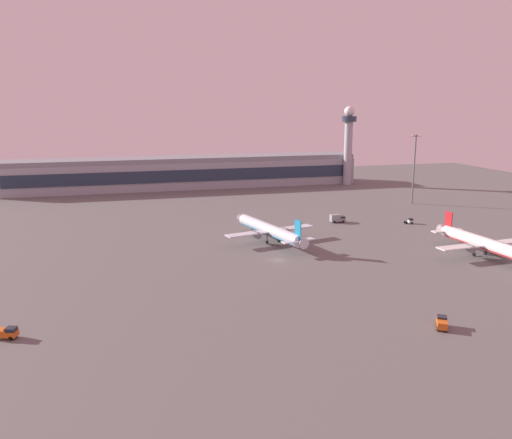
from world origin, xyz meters
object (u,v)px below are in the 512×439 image
Objects in this scene: pushback_tug at (410,221)px; cargo_loader at (7,333)px; baggage_tractor at (442,323)px; apron_light_central at (414,165)px; control_tower at (348,140)px; airplane_far_stand at (270,230)px; airplane_terminal_side at (486,244)px; catering_truck at (337,218)px.

cargo_loader reaches higher than pushback_tug.
apron_light_central is at bearing 91.89° from baggage_tractor.
control_tower reaches higher than baggage_tractor.
control_tower is 9.40× the size of baggage_tractor.
control_tower reaches higher than airplane_far_stand.
airplane_terminal_side is 1.02× the size of airplane_far_stand.
baggage_tractor is 0.80× the size of catering_truck.
baggage_tractor is 96.09m from catering_truck.
airplane_terminal_side is (-21.85, -141.29, -20.66)m from control_tower.
pushback_tug is 0.73× the size of cargo_loader.
apron_light_central reaches higher than baggage_tractor.
catering_truck is at bearing 18.33° from airplane_far_stand.
apron_light_central reaches higher than catering_truck.
apron_light_central is (80.76, 46.61, 13.40)m from airplane_far_stand.
apron_light_central is (150.09, 102.20, 16.14)m from cargo_loader.
airplane_far_stand is 74.88m from baggage_tractor.
pushback_tug is (2.78, 44.80, -2.87)m from airplane_terminal_side.
control_tower is at bearing 40.60° from airplane_far_stand.
baggage_tractor is (13.70, -73.57, -2.74)m from airplane_far_stand.
cargo_loader is 0.80× the size of catering_truck.
airplane_far_stand is 59.54m from pushback_tug.
baggage_tractor is at bearing -119.16° from apron_light_central.
pushback_tug is at bearing 71.24° from catering_truck.
apron_light_central reaches higher than pushback_tug.
pushback_tug is 0.73× the size of baggage_tractor.
airplane_terminal_side is 12.23× the size of pushback_tug.
airplane_terminal_side is 1.32× the size of apron_light_central.
control_tower is 134.33m from airplane_far_stand.
catering_truck reaches higher than baggage_tractor.
airplane_terminal_side is at bearing 74.78° from baggage_tractor.
baggage_tractor is 138.56m from apron_light_central.
baggage_tractor is at bearing 95.91° from cargo_loader.
cargo_loader is (-83.03, 17.97, 0.00)m from baggage_tractor.
airplane_far_stand is 8.76× the size of baggage_tractor.
baggage_tractor is at bearing -93.16° from airplane_far_stand.
apron_light_central is at bearing -111.90° from airplane_terminal_side.
control_tower is 193.66m from baggage_tractor.
pushback_tug is (58.38, 11.31, -2.85)m from airplane_far_stand.
apron_light_central is (25.16, 80.10, 13.38)m from airplane_terminal_side.
control_tower reaches higher than cargo_loader.
control_tower is at bearing 156.19° from cargo_loader.
cargo_loader is 127.50m from catering_truck.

